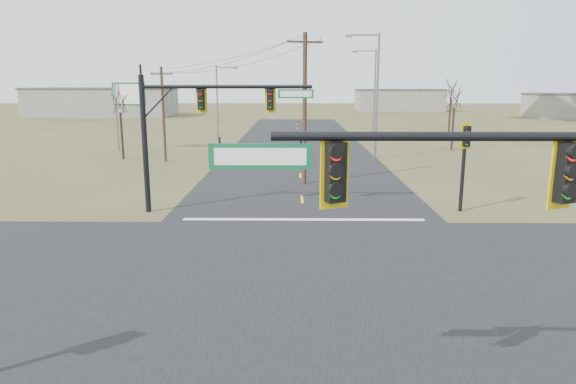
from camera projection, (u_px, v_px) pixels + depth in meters
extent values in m
plane|color=brown|center=(307.00, 275.00, 18.19)|extent=(320.00, 320.00, 0.00)
cube|color=black|center=(307.00, 275.00, 18.19)|extent=(160.00, 14.00, 0.02)
cube|color=black|center=(307.00, 275.00, 18.18)|extent=(14.00, 160.00, 0.02)
cube|color=silver|center=(303.00, 219.00, 25.52)|extent=(12.00, 0.40, 0.01)
cylinder|color=black|center=(537.00, 137.00, 8.76)|extent=(9.11, 0.16, 0.16)
cube|color=#0C562F|center=(260.00, 156.00, 8.89)|extent=(1.80, 0.05, 0.45)
cylinder|color=black|center=(145.00, 145.00, 26.48)|extent=(0.28, 0.28, 7.10)
cylinder|color=black|center=(227.00, 87.00, 25.81)|extent=(8.62, 0.18, 0.18)
cube|color=#0C562F|center=(296.00, 94.00, 25.84)|extent=(1.80, 0.05, 0.45)
cylinder|color=black|center=(463.00, 169.00, 26.85)|extent=(0.19, 0.19, 4.53)
cylinder|color=#482F1F|center=(305.00, 110.00, 33.68)|extent=(0.28, 0.28, 9.86)
cube|color=#482F1F|center=(305.00, 42.00, 32.78)|extent=(2.34, 0.82, 0.12)
cylinder|color=#482F1F|center=(163.00, 115.00, 43.79)|extent=(0.23, 0.23, 8.03)
cube|color=#482F1F|center=(161.00, 74.00, 43.08)|extent=(1.95, 0.51, 0.12)
cylinder|color=slate|center=(117.00, 117.00, 51.19)|extent=(0.18, 0.18, 6.74)
cylinder|color=slate|center=(144.00, 117.00, 51.16)|extent=(0.18, 0.18, 6.74)
cube|color=#0C562F|center=(129.00, 94.00, 50.70)|extent=(3.52, 0.89, 2.25)
cylinder|color=slate|center=(377.00, 97.00, 45.49)|extent=(0.22, 0.22, 10.97)
cylinder|color=slate|center=(364.00, 35.00, 44.41)|extent=(2.63, 0.13, 0.13)
cube|color=slate|center=(349.00, 36.00, 44.44)|extent=(0.62, 0.31, 0.20)
cylinder|color=slate|center=(375.00, 94.00, 62.41)|extent=(0.21, 0.21, 10.66)
cylinder|color=slate|center=(365.00, 51.00, 61.36)|extent=(2.56, 0.13, 0.13)
cube|color=slate|center=(355.00, 52.00, 61.39)|extent=(0.61, 0.33, 0.19)
cylinder|color=slate|center=(217.00, 106.00, 54.89)|extent=(0.17, 0.17, 8.52)
cylinder|color=slate|center=(226.00, 67.00, 54.03)|extent=(2.04, 0.10, 0.10)
cube|color=slate|center=(236.00, 68.00, 54.04)|extent=(0.51, 0.36, 0.15)
cylinder|color=black|center=(122.00, 136.00, 45.50)|extent=(0.20, 0.20, 4.14)
cylinder|color=black|center=(142.00, 124.00, 61.92)|extent=(0.17, 0.17, 3.75)
cylinder|color=black|center=(453.00, 129.00, 51.67)|extent=(0.22, 0.22, 4.24)
cylinder|color=black|center=(449.00, 119.00, 60.16)|extent=(0.22, 0.22, 5.00)
cube|color=gray|center=(103.00, 103.00, 106.10)|extent=(28.00, 14.00, 5.50)
cube|color=gray|center=(399.00, 101.00, 124.97)|extent=(20.00, 12.00, 5.00)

